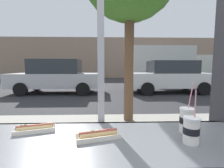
% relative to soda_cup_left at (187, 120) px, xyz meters
% --- Properties ---
extents(ground_plane, '(60.00, 60.00, 0.00)m').
position_rel_soda_cup_left_xyz_m(ground_plane, '(-0.57, 8.17, -1.03)').
color(ground_plane, '#2D2D30').
extents(sidewalk_strip, '(16.00, 2.80, 0.13)m').
position_rel_soda_cup_left_xyz_m(sidewalk_strip, '(-0.57, 1.77, -0.97)').
color(sidewalk_strip, '#9E998E').
rests_on(sidewalk_strip, ground).
extents(window_wall, '(2.69, 0.20, 2.90)m').
position_rel_soda_cup_left_xyz_m(window_wall, '(-0.57, 0.25, 0.76)').
color(window_wall, '#2D2D33').
rests_on(window_wall, ground).
extents(building_facade_far, '(28.00, 1.20, 4.95)m').
position_rel_soda_cup_left_xyz_m(building_facade_far, '(-0.57, 19.94, 1.45)').
color(building_facade_far, gray).
rests_on(building_facade_far, ground).
extents(soda_cup_left, '(0.09, 0.09, 0.32)m').
position_rel_soda_cup_left_xyz_m(soda_cup_left, '(0.00, 0.00, 0.00)').
color(soda_cup_left, silver).
rests_on(soda_cup_left, window_counter).
extents(soda_cup_right, '(0.09, 0.09, 0.31)m').
position_rel_soda_cup_left_xyz_m(soda_cup_right, '(-0.05, -0.16, -0.01)').
color(soda_cup_right, silver).
rests_on(soda_cup_right, window_counter).
extents(hotdog_tray_near, '(0.27, 0.15, 0.05)m').
position_rel_soda_cup_left_xyz_m(hotdog_tray_near, '(-1.00, 0.04, -0.06)').
color(hotdog_tray_near, silver).
rests_on(hotdog_tray_near, window_counter).
extents(hotdog_tray_far, '(0.28, 0.16, 0.05)m').
position_rel_soda_cup_left_xyz_m(hotdog_tray_far, '(-0.57, -0.08, -0.06)').
color(hotdog_tray_far, beige).
rests_on(hotdog_tray_far, window_counter).
extents(parked_car_silver, '(4.67, 2.00, 1.75)m').
position_rel_soda_cup_left_xyz_m(parked_car_silver, '(-3.10, 7.61, -0.15)').
color(parked_car_silver, '#BCBCC1').
rests_on(parked_car_silver, ground).
extents(parked_car_white, '(4.44, 2.05, 1.69)m').
position_rel_soda_cup_left_xyz_m(parked_car_white, '(2.85, 7.61, -0.17)').
color(parked_car_white, silver).
rests_on(parked_car_white, ground).
extents(box_truck, '(6.85, 2.44, 3.10)m').
position_rel_soda_cup_left_xyz_m(box_truck, '(4.95, 13.27, 0.64)').
color(box_truck, beige).
rests_on(box_truck, ground).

